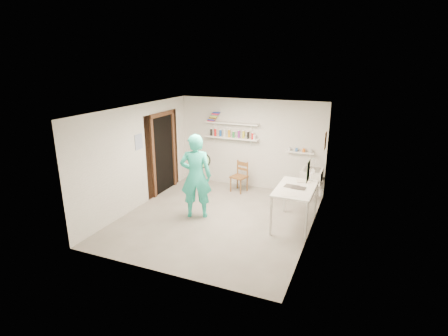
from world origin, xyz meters
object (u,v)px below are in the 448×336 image
at_px(man, 196,176).
at_px(work_table, 295,207).
at_px(belfast_sink, 312,175).
at_px(wooden_chair, 239,177).
at_px(desk_lamp, 311,172).
at_px(wall_clock, 203,160).

height_order(man, work_table, man).
height_order(belfast_sink, wooden_chair, belfast_sink).
distance_m(belfast_sink, work_table, 1.43).
bearing_deg(work_table, belfast_sink, 85.52).
distance_m(man, work_table, 2.20).
relative_size(work_table, desk_lamp, 8.00).
distance_m(wooden_chair, work_table, 2.28).
relative_size(man, work_table, 1.47).
bearing_deg(desk_lamp, wooden_chair, 154.66).
bearing_deg(wall_clock, work_table, -16.60).
distance_m(wall_clock, desk_lamp, 2.35).
bearing_deg(desk_lamp, work_table, -112.42).
bearing_deg(belfast_sink, work_table, -94.48).
bearing_deg(desk_lamp, belfast_sink, 96.48).
bearing_deg(man, desk_lamp, 179.64).
distance_m(man, desk_lamp, 2.48).
relative_size(belfast_sink, work_table, 0.47).
height_order(man, wall_clock, man).
xyz_separation_m(wall_clock, work_table, (2.03, 0.15, -0.82)).
bearing_deg(man, wooden_chair, -121.71).
bearing_deg(wall_clock, man, -131.85).
distance_m(belfast_sink, wall_clock, 2.71).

